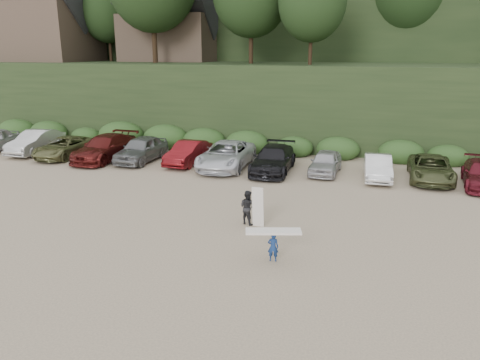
% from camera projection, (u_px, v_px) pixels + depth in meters
% --- Properties ---
extents(ground, '(120.00, 120.00, 0.00)m').
position_uv_depth(ground, '(210.00, 229.00, 19.21)').
color(ground, tan).
rests_on(ground, ground).
extents(hillside_backdrop, '(90.00, 41.50, 28.00)m').
position_uv_depth(hillside_backdrop, '(319.00, 8.00, 49.49)').
color(hillside_backdrop, black).
rests_on(hillside_backdrop, ground).
extents(parked_cars, '(37.21, 5.94, 1.64)m').
position_uv_depth(parked_cars, '(213.00, 155.00, 29.05)').
color(parked_cars, '#AAAAAF').
rests_on(parked_cars, ground).
extents(child_surfer, '(1.98, 1.03, 1.14)m').
position_uv_depth(child_surfer, '(273.00, 240.00, 16.09)').
color(child_surfer, navy).
rests_on(child_surfer, ground).
extents(adult_surfer, '(1.20, 0.80, 1.73)m').
position_uv_depth(adult_surfer, '(248.00, 207.00, 19.53)').
color(adult_surfer, black).
rests_on(adult_surfer, ground).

